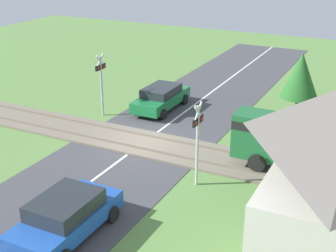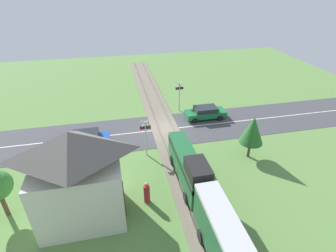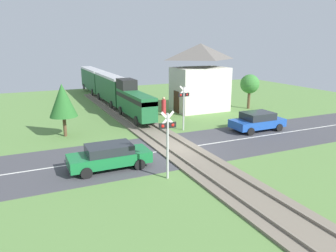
% 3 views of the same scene
% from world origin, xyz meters
% --- Properties ---
extents(ground_plane, '(60.00, 60.00, 0.00)m').
position_xyz_m(ground_plane, '(0.00, 0.00, 0.00)').
color(ground_plane, '#5B8442').
extents(road_surface, '(48.00, 6.40, 0.02)m').
position_xyz_m(road_surface, '(0.00, 0.00, 0.01)').
color(road_surface, '#424247').
rests_on(road_surface, ground_plane).
extents(track_bed, '(2.80, 48.00, 0.24)m').
position_xyz_m(track_bed, '(0.00, 0.00, 0.07)').
color(track_bed, '#756B5B').
rests_on(track_bed, ground_plane).
extents(train, '(1.58, 24.35, 3.18)m').
position_xyz_m(train, '(0.00, 17.05, 1.89)').
color(train, '#1E6033').
rests_on(train, track_bed).
extents(car_near_crossing, '(4.39, 1.88, 1.37)m').
position_xyz_m(car_near_crossing, '(-4.80, -1.44, 0.73)').
color(car_near_crossing, '#197038').
rests_on(car_near_crossing, ground_plane).
extents(car_far_side, '(4.17, 2.06, 1.44)m').
position_xyz_m(car_far_side, '(7.62, 1.44, 0.76)').
color(car_far_side, '#1E4CA8').
rests_on(car_far_side, ground_plane).
extents(crossing_signal_west_approach, '(0.90, 0.18, 3.50)m').
position_xyz_m(crossing_signal_west_approach, '(-2.48, -3.94, 2.22)').
color(crossing_signal_west_approach, '#B7B7B7').
rests_on(crossing_signal_west_approach, ground_plane).
extents(crossing_signal_east_approach, '(0.90, 0.18, 3.50)m').
position_xyz_m(crossing_signal_east_approach, '(2.48, 3.94, 2.22)').
color(crossing_signal_east_approach, '#B7B7B7').
rests_on(crossing_signal_east_approach, ground_plane).
extents(station_building, '(5.48, 3.83, 6.51)m').
position_xyz_m(station_building, '(7.34, 9.90, 3.18)').
color(station_building, beige).
rests_on(station_building, ground_plane).
extents(pedestrian_by_station, '(0.42, 0.42, 1.71)m').
position_xyz_m(pedestrian_by_station, '(3.24, 9.42, 0.78)').
color(pedestrian_by_station, '#B2282D').
rests_on(pedestrian_by_station, ground_plane).
extents(tree_by_station, '(1.91, 1.91, 3.48)m').
position_xyz_m(tree_by_station, '(12.38, 8.57, 2.50)').
color(tree_by_station, brown).
rests_on(tree_by_station, ground_plane).
extents(tree_roadside_hedge, '(1.98, 1.98, 3.85)m').
position_xyz_m(tree_roadside_hedge, '(-6.13, 6.05, 2.65)').
color(tree_roadside_hedge, brown).
rests_on(tree_roadside_hedge, ground_plane).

